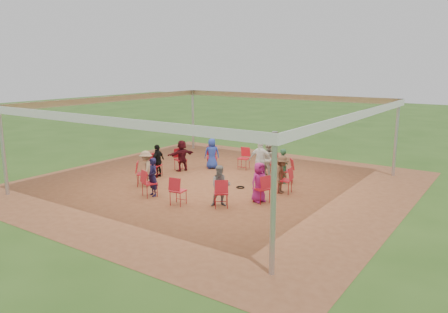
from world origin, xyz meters
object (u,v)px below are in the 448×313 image
Objects in this scene: chair_4 at (212,157)px; laptop at (277,175)px; chair_1 at (287,171)px; person_seated_2 at (268,159)px; chair_0 at (285,180)px; chair_2 at (271,163)px; person_seated_8 at (221,186)px; chair_8 at (150,183)px; person_seated_4 at (182,156)px; chair_11 at (262,189)px; chair_6 at (155,165)px; chair_5 at (181,160)px; chair_10 at (221,193)px; person_seated_6 at (146,168)px; person_seated_5 at (158,161)px; person_seated_1 at (284,166)px; cable_coil at (240,187)px; person_seated_3 at (212,153)px; person_seated_9 at (259,182)px; standing_person at (261,160)px; chair_3 at (244,159)px; chair_7 at (143,174)px; chair_9 at (178,191)px.

laptop is at bearing 118.10° from chair_4.
person_seated_2 is (-1.14, 0.68, 0.19)m from chair_1.
chair_0 and chair_2 have the same top height.
person_seated_8 is (-1.01, -2.34, 0.19)m from chair_0.
chair_8 is 0.70× the size of person_seated_4.
person_seated_4 is (-4.76, 1.82, 0.19)m from chair_11.
chair_5 is at bearing 165.00° from chair_6.
person_seated_6 is (-3.58, 0.46, 0.19)m from chair_10.
person_seated_8 is at bearing 60.00° from person_seated_5.
person_seated_4 is (-4.35, -0.76, 0.19)m from chair_1.
person_seated_2 reaches higher than chair_4.
person_seated_4 is (-3.97, 2.92, 0.19)m from chair_10.
chair_5 is (-3.37, -1.51, 0.00)m from chair_2.
laptop is (3.23, 2.80, 0.15)m from chair_8.
chair_10 is 3.61m from person_seated_1.
person_seated_4 is 3.73× the size of laptop.
person_seated_1 and person_seated_5 have the same top height.
person_seated_3 is at bearing 144.58° from cable_coil.
chair_10 is (-0.93, -2.44, 0.00)m from chair_0.
person_seated_9 is at bearing 172.26° from laptop.
chair_5 and chair_11 have the same top height.
person_seated_1 is at bearing 175.74° from standing_person.
standing_person reaches higher than person_seated_4.
chair_5 is at bearing 74.12° from laptop.
chair_6 is 0.59× the size of standing_person.
chair_5 is at bearing 9.98° from person_seated_3.
chair_0 is 1.34m from person_seated_9.
person_seated_6 reaches higher than chair_8.
laptop is (2.71, -2.21, 0.15)m from chair_3.
chair_10 is 5.10m from person_seated_3.
person_seated_1 is at bearing 90.00° from chair_7.
person_seated_9 is (3.97, -2.92, 0.19)m from chair_4.
laptop is at bearing 75.88° from chair_7.
chair_9 is (0.82, -5.15, 0.00)m from chair_3.
chair_4 is at bearing 152.33° from person_seated_5.
person_seated_3 is 1.00× the size of person_seated_4.
chair_3 is at bearing 150.00° from chair_5.
person_seated_4 reaches higher than chair_9.
person_seated_5 is (-0.89, -2.33, 0.00)m from person_seated_3.
chair_9 is (2.99, -2.17, 0.00)m from chair_6.
chair_1 is at bearing 60.00° from chair_9.
person_seated_1 is (-0.50, 2.50, 0.19)m from chair_11.
laptop is at bearing 75.52° from person_seated_6.
chair_9 is at bearing 59.22° from person_seated_4.
chair_10 reaches higher than cable_coil.
chair_2 and chair_4 have the same top height.
chair_8 is 0.70× the size of person_seated_5.
chair_4 and chair_9 have the same top height.
chair_2 is at bearing 135.00° from chair_5.
person_seated_8 is at bearing 153.38° from laptop.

